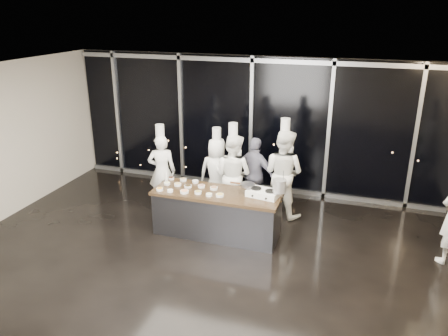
% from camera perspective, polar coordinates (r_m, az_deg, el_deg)
% --- Properties ---
extents(ground, '(9.00, 9.00, 0.00)m').
position_cam_1_polar(ground, '(8.02, -3.06, -11.52)').
color(ground, black).
rests_on(ground, ground).
extents(room_shell, '(9.02, 7.02, 3.21)m').
position_cam_1_polar(room_shell, '(7.04, -2.07, 3.95)').
color(room_shell, beige).
rests_on(room_shell, ground).
extents(window_wall, '(8.90, 0.11, 3.20)m').
position_cam_1_polar(window_wall, '(10.42, 3.62, 5.66)').
color(window_wall, black).
rests_on(window_wall, ground).
extents(demo_counter, '(2.46, 0.86, 0.90)m').
position_cam_1_polar(demo_counter, '(8.54, -0.93, -5.92)').
color(demo_counter, '#38383D').
rests_on(demo_counter, ground).
extents(stove, '(0.63, 0.45, 0.14)m').
position_cam_1_polar(stove, '(8.19, 5.13, -3.26)').
color(stove, white).
rests_on(stove, demo_counter).
extents(frying_pan, '(0.50, 0.32, 0.05)m').
position_cam_1_polar(frying_pan, '(8.27, 3.04, -2.20)').
color(frying_pan, slate).
rests_on(frying_pan, stove).
extents(stock_pot, '(0.28, 0.28, 0.24)m').
position_cam_1_polar(stock_pot, '(8.02, 7.26, -2.32)').
color(stock_pot, '#BABABD').
rests_on(stock_pot, stove).
extents(prep_bowls, '(1.36, 0.73, 0.05)m').
position_cam_1_polar(prep_bowls, '(8.53, -4.53, -2.53)').
color(prep_bowls, white).
rests_on(prep_bowls, demo_counter).
extents(squeeze_bottle, '(0.07, 0.07, 0.24)m').
position_cam_1_polar(squeeze_bottle, '(8.87, -7.55, -1.11)').
color(squeeze_bottle, silver).
rests_on(squeeze_bottle, demo_counter).
extents(chef_far_left, '(0.71, 0.59, 1.89)m').
position_cam_1_polar(chef_far_left, '(9.68, -8.11, -0.31)').
color(chef_far_left, white).
rests_on(chef_far_left, ground).
extents(chef_left, '(0.83, 0.59, 1.82)m').
position_cam_1_polar(chef_left, '(9.60, -0.94, -0.55)').
color(chef_left, white).
rests_on(chef_left, ground).
extents(chef_center, '(1.01, 0.87, 2.02)m').
position_cam_1_polar(chef_center, '(9.21, 1.16, -0.85)').
color(chef_center, white).
rests_on(chef_center, ground).
extents(guest, '(1.04, 0.70, 1.64)m').
position_cam_1_polar(guest, '(9.45, 4.08, -0.85)').
color(guest, '#15153A').
rests_on(guest, ground).
extents(chef_right, '(1.10, 0.98, 2.12)m').
position_cam_1_polar(chef_right, '(9.25, 7.72, -0.60)').
color(chef_right, white).
rests_on(chef_right, ground).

